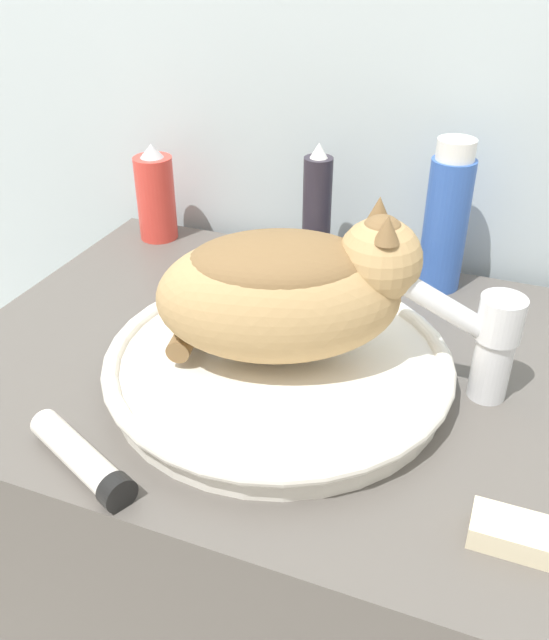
{
  "coord_description": "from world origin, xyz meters",
  "views": [
    {
      "loc": [
        0.21,
        -0.36,
        1.32
      ],
      "look_at": [
        -0.03,
        0.24,
        0.92
      ],
      "focal_mm": 38.0,
      "sensor_mm": 36.0,
      "label": 1
    }
  ],
  "objects_px": {
    "cat": "(288,287)",
    "faucet": "(486,338)",
    "hairspray_can_black": "(317,211)",
    "spray_bottle_trigger": "(156,196)",
    "cream_tube": "(82,458)",
    "shampoo_bottle_tall": "(446,219)",
    "soap_bar": "(513,533)"
  },
  "relations": [
    {
      "from": "cat",
      "to": "faucet",
      "type": "distance_m",
      "value": 0.23
    },
    {
      "from": "hairspray_can_black",
      "to": "spray_bottle_trigger",
      "type": "relative_size",
      "value": 1.2
    },
    {
      "from": "faucet",
      "to": "cream_tube",
      "type": "height_order",
      "value": "faucet"
    },
    {
      "from": "shampoo_bottle_tall",
      "to": "soap_bar",
      "type": "xyz_separation_m",
      "value": [
        0.15,
        -0.46,
        -0.1
      ]
    },
    {
      "from": "shampoo_bottle_tall",
      "to": "cream_tube",
      "type": "distance_m",
      "value": 0.59
    },
    {
      "from": "faucet",
      "to": "hairspray_can_black",
      "type": "xyz_separation_m",
      "value": [
        -0.28,
        0.25,
        0.01
      ]
    },
    {
      "from": "hairspray_can_black",
      "to": "cat",
      "type": "bearing_deg",
      "value": -77.71
    },
    {
      "from": "cream_tube",
      "to": "soap_bar",
      "type": "bearing_deg",
      "value": 8.7
    },
    {
      "from": "spray_bottle_trigger",
      "to": "cream_tube",
      "type": "distance_m",
      "value": 0.57
    },
    {
      "from": "shampoo_bottle_tall",
      "to": "cream_tube",
      "type": "relative_size",
      "value": 1.47
    },
    {
      "from": "soap_bar",
      "to": "hairspray_can_black",
      "type": "bearing_deg",
      "value": 126.44
    },
    {
      "from": "shampoo_bottle_tall",
      "to": "soap_bar",
      "type": "bearing_deg",
      "value": -72.35
    },
    {
      "from": "cat",
      "to": "hairspray_can_black",
      "type": "height_order",
      "value": "cat"
    },
    {
      "from": "cat",
      "to": "cream_tube",
      "type": "distance_m",
      "value": 0.28
    },
    {
      "from": "faucet",
      "to": "soap_bar",
      "type": "height_order",
      "value": "faucet"
    },
    {
      "from": "hairspray_can_black",
      "to": "shampoo_bottle_tall",
      "type": "distance_m",
      "value": 0.19
    },
    {
      "from": "cream_tube",
      "to": "hairspray_can_black",
      "type": "bearing_deg",
      "value": 82.2
    },
    {
      "from": "cat",
      "to": "faucet",
      "type": "bearing_deg",
      "value": -9.3
    },
    {
      "from": "hairspray_can_black",
      "to": "soap_bar",
      "type": "bearing_deg",
      "value": -53.56
    },
    {
      "from": "cat",
      "to": "faucet",
      "type": "height_order",
      "value": "cat"
    },
    {
      "from": "cream_tube",
      "to": "soap_bar",
      "type": "height_order",
      "value": "cream_tube"
    },
    {
      "from": "spray_bottle_trigger",
      "to": "shampoo_bottle_tall",
      "type": "bearing_deg",
      "value": 0.0
    },
    {
      "from": "cat",
      "to": "cream_tube",
      "type": "height_order",
      "value": "cat"
    },
    {
      "from": "spray_bottle_trigger",
      "to": "cream_tube",
      "type": "xyz_separation_m",
      "value": [
        0.21,
        -0.52,
        -0.06
      ]
    },
    {
      "from": "shampoo_bottle_tall",
      "to": "soap_bar",
      "type": "height_order",
      "value": "shampoo_bottle_tall"
    },
    {
      "from": "faucet",
      "to": "shampoo_bottle_tall",
      "type": "relative_size",
      "value": 0.69
    },
    {
      "from": "cat",
      "to": "shampoo_bottle_tall",
      "type": "distance_m",
      "value": 0.33
    },
    {
      "from": "cream_tube",
      "to": "soap_bar",
      "type": "relative_size",
      "value": 2.01
    },
    {
      "from": "hairspray_can_black",
      "to": "cream_tube",
      "type": "distance_m",
      "value": 0.53
    },
    {
      "from": "hairspray_can_black",
      "to": "cream_tube",
      "type": "xyz_separation_m",
      "value": [
        -0.07,
        -0.52,
        -0.08
      ]
    },
    {
      "from": "spray_bottle_trigger",
      "to": "shampoo_bottle_tall",
      "type": "height_order",
      "value": "shampoo_bottle_tall"
    },
    {
      "from": "shampoo_bottle_tall",
      "to": "soap_bar",
      "type": "relative_size",
      "value": 2.95
    }
  ]
}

